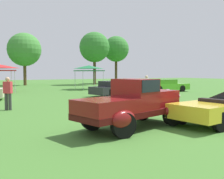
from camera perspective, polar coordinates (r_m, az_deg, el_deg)
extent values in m
plane|color=#42752D|center=(9.30, 5.63, -8.13)|extent=(120.00, 120.00, 0.00)
cube|color=#400B0B|center=(8.89, 4.65, -5.01)|extent=(4.56, 2.56, 0.20)
cube|color=maroon|center=(9.84, 9.66, -1.96)|extent=(1.84, 1.48, 0.60)
ellipsoid|color=silver|center=(10.52, 12.33, -1.73)|extent=(0.30, 0.54, 0.68)
cube|color=maroon|center=(8.90, 5.18, -0.98)|extent=(1.37, 1.60, 1.04)
cube|color=black|center=(8.88, 5.19, 0.95)|extent=(1.29, 1.61, 0.40)
cube|color=maroon|center=(7.98, -1.17, -3.84)|extent=(2.19, 1.87, 0.48)
ellipsoid|color=maroon|center=(10.38, 6.65, -3.74)|extent=(0.98, 0.60, 0.52)
ellipsoid|color=maroon|center=(9.54, 13.39, -4.49)|extent=(0.98, 0.60, 0.52)
ellipsoid|color=maroon|center=(8.56, -4.47, -5.35)|extent=(0.98, 0.60, 0.52)
ellipsoid|color=maroon|center=(7.52, 2.59, -6.63)|extent=(0.98, 0.60, 0.52)
sphere|color=silver|center=(10.80, 10.53, -1.14)|extent=(0.18, 0.18, 0.18)
sphere|color=silver|center=(10.31, 14.51, -1.43)|extent=(0.18, 0.18, 0.18)
cylinder|color=black|center=(10.41, 6.65, -4.72)|extent=(0.76, 0.24, 0.76)
cylinder|color=black|center=(9.57, 13.37, -5.56)|extent=(0.76, 0.24, 0.76)
cylinder|color=black|center=(8.59, -4.46, -6.54)|extent=(0.76, 0.24, 0.76)
cylinder|color=black|center=(7.55, 2.59, -7.98)|extent=(0.76, 0.24, 0.76)
cube|color=yellow|center=(10.48, 22.98, -3.89)|extent=(4.43, 2.36, 0.52)
cube|color=black|center=(10.67, 23.76, -1.51)|extent=(0.25, 1.24, 0.82)
cube|color=black|center=(10.11, 21.88, -2.77)|extent=(0.46, 1.23, 0.28)
cylinder|color=black|center=(12.05, 22.95, -4.07)|extent=(0.66, 0.20, 0.66)
cylinder|color=black|center=(9.87, 15.23, -5.60)|extent=(0.66, 0.20, 0.66)
cylinder|color=black|center=(9.02, 23.08, -6.66)|extent=(0.66, 0.20, 0.66)
cube|color=#28282D|center=(20.90, 0.33, -0.06)|extent=(4.33, 2.84, 0.60)
cube|color=black|center=(20.75, 0.02, 1.30)|extent=(2.13, 1.92, 0.44)
cylinder|color=black|center=(21.29, 4.07, -0.48)|extent=(0.64, 0.22, 0.64)
cylinder|color=black|center=(19.51, -0.46, -0.87)|extent=(0.64, 0.22, 0.64)
cube|color=#60C62D|center=(26.11, 12.03, 0.64)|extent=(4.63, 2.14, 0.60)
cube|color=#4D9F24|center=(25.99, 11.72, 1.74)|extent=(2.11, 1.64, 0.44)
cylinder|color=black|center=(26.28, 15.40, 0.22)|extent=(0.64, 0.22, 0.64)
cylinder|color=black|center=(24.74, 10.46, 0.07)|extent=(0.64, 0.22, 0.64)
cylinder|color=#283351|center=(19.46, 7.44, -0.59)|extent=(0.16, 0.16, 0.86)
cylinder|color=#283351|center=(19.57, 7.93, -0.57)|extent=(0.16, 0.16, 0.86)
cube|color=silver|center=(19.47, 7.71, 1.57)|extent=(0.41, 0.26, 0.60)
sphere|color=beige|center=(19.46, 7.72, 2.80)|extent=(0.22, 0.22, 0.22)
cylinder|color=#383838|center=(14.11, -22.51, -2.53)|extent=(0.16, 0.16, 0.86)
cylinder|color=#383838|center=(14.02, -21.79, -2.55)|extent=(0.16, 0.16, 0.86)
cube|color=#D1333D|center=(14.00, -22.23, 0.43)|extent=(0.47, 0.43, 0.60)
sphere|color=tan|center=(13.99, -22.27, 2.15)|extent=(0.22, 0.22, 0.22)
cylinder|color=#B7B7BC|center=(28.42, -21.51, 1.77)|extent=(0.05, 0.05, 2.05)
cylinder|color=#B7B7BC|center=(25.80, -20.83, 1.61)|extent=(0.05, 0.05, 2.05)
cylinder|color=#B7B7BC|center=(30.77, -3.95, 2.17)|extent=(0.05, 0.05, 2.05)
cylinder|color=#B7B7BC|center=(28.55, -1.94, 2.05)|extent=(0.05, 0.05, 2.05)
cylinder|color=#B7B7BC|center=(29.85, -8.25, 2.09)|extent=(0.05, 0.05, 2.05)
cylinder|color=#B7B7BC|center=(27.56, -6.51, 1.96)|extent=(0.05, 0.05, 2.05)
cube|color=#1E703D|center=(29.14, -5.17, 4.19)|extent=(2.72, 2.72, 0.10)
pyramid|color=#1E703D|center=(29.15, -5.18, 5.01)|extent=(2.67, 2.67, 0.38)
cylinder|color=brown|center=(39.78, -18.86, 3.70)|extent=(0.44, 0.44, 3.91)
sphere|color=#428938|center=(39.92, -18.96, 8.43)|extent=(4.86, 4.86, 4.86)
cylinder|color=#47331E|center=(40.39, -3.91, 4.35)|extent=(0.44, 0.44, 4.55)
sphere|color=#337A2D|center=(40.58, -3.94, 9.40)|extent=(4.72, 4.72, 4.72)
cylinder|color=#47331E|center=(45.03, 0.91, 4.44)|extent=(0.44, 0.44, 4.76)
sphere|color=#337A2D|center=(45.21, 0.92, 9.02)|extent=(4.47, 4.47, 4.47)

